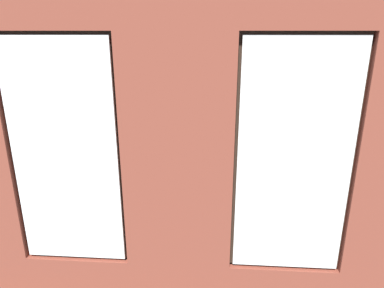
{
  "coord_description": "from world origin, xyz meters",
  "views": [
    {
      "loc": [
        -0.33,
        5.36,
        2.83
      ],
      "look_at": [
        0.03,
        0.4,
        1.18
      ],
      "focal_mm": 32.0,
      "sensor_mm": 36.0,
      "label": 1
    }
  ],
  "objects_px": {
    "coffee_table": "(191,175)",
    "cup_ceramic": "(215,168)",
    "remote_silver": "(191,172)",
    "potted_plant_foreground_right": "(92,131)",
    "tv_flatscreen": "(37,144)",
    "potted_plant_near_tv": "(46,195)",
    "table_plant_small": "(180,164)",
    "couch_left": "(342,192)",
    "remote_gray": "(164,173)",
    "papasan_chair": "(175,145)",
    "media_console": "(43,181)",
    "remote_black": "(197,174)",
    "couch_by_window": "(198,253)",
    "potted_plant_between_couches": "(321,234)",
    "potted_plant_corner_near_left": "(319,133)"
  },
  "relations": [
    {
      "from": "couch_left",
      "to": "table_plant_small",
      "type": "height_order",
      "value": "couch_left"
    },
    {
      "from": "couch_by_window",
      "to": "cup_ceramic",
      "type": "distance_m",
      "value": 2.3
    },
    {
      "from": "table_plant_small",
      "to": "remote_black",
      "type": "bearing_deg",
      "value": 146.23
    },
    {
      "from": "remote_gray",
      "to": "remote_silver",
      "type": "relative_size",
      "value": 1.0
    },
    {
      "from": "remote_silver",
      "to": "potted_plant_foreground_right",
      "type": "relative_size",
      "value": 0.16
    },
    {
      "from": "table_plant_small",
      "to": "papasan_chair",
      "type": "relative_size",
      "value": 0.17
    },
    {
      "from": "potted_plant_foreground_right",
      "to": "remote_silver",
      "type": "bearing_deg",
      "value": 144.67
    },
    {
      "from": "remote_black",
      "to": "tv_flatscreen",
      "type": "relative_size",
      "value": 0.14
    },
    {
      "from": "media_console",
      "to": "coffee_table",
      "type": "bearing_deg",
      "value": -176.73
    },
    {
      "from": "tv_flatscreen",
      "to": "papasan_chair",
      "type": "bearing_deg",
      "value": -143.15
    },
    {
      "from": "remote_black",
      "to": "coffee_table",
      "type": "bearing_deg",
      "value": 94.48
    },
    {
      "from": "remote_black",
      "to": "remote_gray",
      "type": "distance_m",
      "value": 0.58
    },
    {
      "from": "tv_flatscreen",
      "to": "remote_gray",
      "type": "bearing_deg",
      "value": -179.05
    },
    {
      "from": "papasan_chair",
      "to": "potted_plant_between_couches",
      "type": "relative_size",
      "value": 1.18
    },
    {
      "from": "coffee_table",
      "to": "table_plant_small",
      "type": "bearing_deg",
      "value": -25.94
    },
    {
      "from": "table_plant_small",
      "to": "potted_plant_near_tv",
      "type": "relative_size",
      "value": 0.17
    },
    {
      "from": "table_plant_small",
      "to": "remote_silver",
      "type": "bearing_deg",
      "value": 154.06
    },
    {
      "from": "tv_flatscreen",
      "to": "potted_plant_near_tv",
      "type": "height_order",
      "value": "tv_flatscreen"
    },
    {
      "from": "couch_left",
      "to": "papasan_chair",
      "type": "distance_m",
      "value": 3.52
    },
    {
      "from": "coffee_table",
      "to": "couch_by_window",
      "type": "bearing_deg",
      "value": 96.61
    },
    {
      "from": "couch_left",
      "to": "remote_gray",
      "type": "xyz_separation_m",
      "value": [
        2.97,
        -0.25,
        0.13
      ]
    },
    {
      "from": "tv_flatscreen",
      "to": "potted_plant_near_tv",
      "type": "distance_m",
      "value": 1.18
    },
    {
      "from": "tv_flatscreen",
      "to": "potted_plant_foreground_right",
      "type": "relative_size",
      "value": 1.18
    },
    {
      "from": "remote_gray",
      "to": "media_console",
      "type": "distance_m",
      "value": 2.21
    },
    {
      "from": "couch_by_window",
      "to": "potted_plant_corner_near_left",
      "type": "relative_size",
      "value": 1.75
    },
    {
      "from": "remote_silver",
      "to": "media_console",
      "type": "relative_size",
      "value": 0.18
    },
    {
      "from": "cup_ceramic",
      "to": "potted_plant_corner_near_left",
      "type": "distance_m",
      "value": 2.76
    },
    {
      "from": "potted_plant_between_couches",
      "to": "cup_ceramic",
      "type": "bearing_deg",
      "value": -61.18
    },
    {
      "from": "couch_by_window",
      "to": "couch_left",
      "type": "relative_size",
      "value": 1.08
    },
    {
      "from": "coffee_table",
      "to": "papasan_chair",
      "type": "distance_m",
      "value": 1.57
    },
    {
      "from": "tv_flatscreen",
      "to": "potted_plant_foreground_right",
      "type": "height_order",
      "value": "tv_flatscreen"
    },
    {
      "from": "cup_ceramic",
      "to": "table_plant_small",
      "type": "bearing_deg",
      "value": 3.48
    },
    {
      "from": "table_plant_small",
      "to": "potted_plant_foreground_right",
      "type": "bearing_deg",
      "value": -36.08
    },
    {
      "from": "potted_plant_near_tv",
      "to": "table_plant_small",
      "type": "bearing_deg",
      "value": -148.93
    },
    {
      "from": "cup_ceramic",
      "to": "potted_plant_near_tv",
      "type": "relative_size",
      "value": 0.07
    },
    {
      "from": "potted_plant_corner_near_left",
      "to": "couch_by_window",
      "type": "bearing_deg",
      "value": 58.15
    },
    {
      "from": "remote_silver",
      "to": "media_console",
      "type": "bearing_deg",
      "value": -57.74
    },
    {
      "from": "tv_flatscreen",
      "to": "potted_plant_foreground_right",
      "type": "distance_m",
      "value": 1.87
    },
    {
      "from": "tv_flatscreen",
      "to": "papasan_chair",
      "type": "xyz_separation_m",
      "value": [
        -2.2,
        -1.65,
        -0.5
      ]
    },
    {
      "from": "remote_silver",
      "to": "potted_plant_corner_near_left",
      "type": "relative_size",
      "value": 0.16
    },
    {
      "from": "table_plant_small",
      "to": "media_console",
      "type": "height_order",
      "value": "table_plant_small"
    },
    {
      "from": "media_console",
      "to": "potted_plant_foreground_right",
      "type": "relative_size",
      "value": 0.88
    },
    {
      "from": "coffee_table",
      "to": "cup_ceramic",
      "type": "height_order",
      "value": "cup_ceramic"
    },
    {
      "from": "papasan_chair",
      "to": "remote_black",
      "type": "bearing_deg",
      "value": 110.03
    },
    {
      "from": "couch_left",
      "to": "potted_plant_near_tv",
      "type": "relative_size",
      "value": 1.51
    },
    {
      "from": "couch_left",
      "to": "potted_plant_between_couches",
      "type": "bearing_deg",
      "value": -29.56
    },
    {
      "from": "table_plant_small",
      "to": "potted_plant_foreground_right",
      "type": "height_order",
      "value": "potted_plant_foreground_right"
    },
    {
      "from": "table_plant_small",
      "to": "couch_left",
      "type": "bearing_deg",
      "value": 170.36
    },
    {
      "from": "remote_silver",
      "to": "potted_plant_near_tv",
      "type": "xyz_separation_m",
      "value": [
        2.12,
        1.07,
        -0.0
      ]
    },
    {
      "from": "couch_by_window",
      "to": "tv_flatscreen",
      "type": "xyz_separation_m",
      "value": [
        2.92,
        -2.0,
        0.62
      ]
    }
  ]
}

